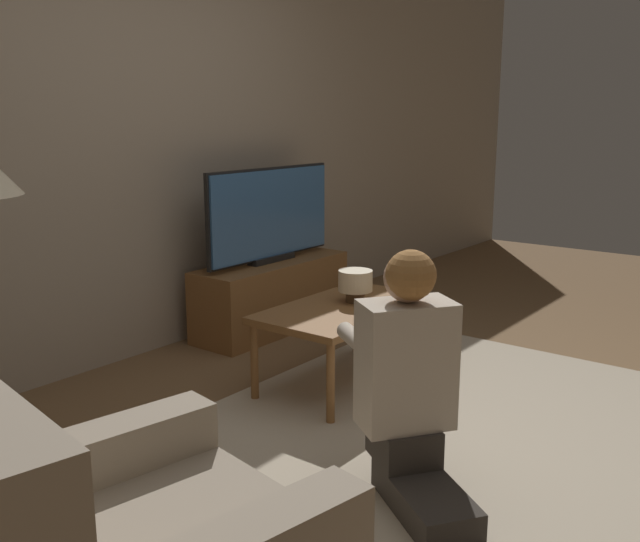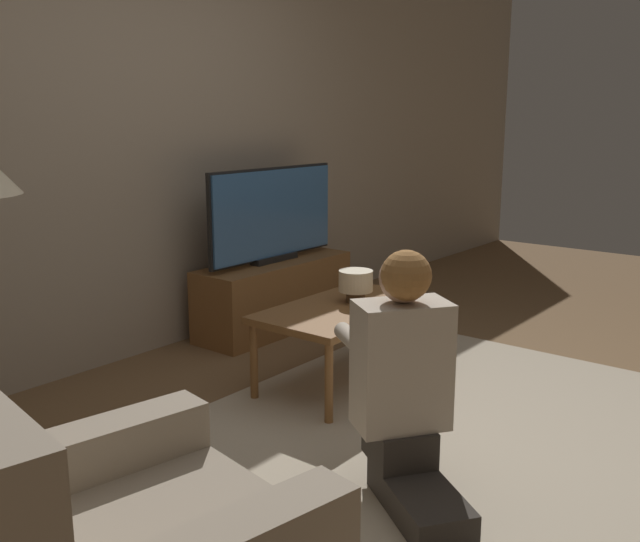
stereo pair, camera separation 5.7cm
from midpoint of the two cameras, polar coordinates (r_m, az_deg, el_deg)
The scene contains 8 objects.
ground_plane at distance 3.25m, azimuth 7.26°, elevation -13.32°, with size 10.00×10.00×0.00m, color brown.
wall_back at distance 4.23m, azimuth -15.77°, elevation 10.55°, with size 10.00×0.06×2.60m.
rug at distance 3.25m, azimuth 7.26°, elevation -13.19°, with size 2.94×1.98×0.02m.
tv_stand at distance 4.73m, azimuth -4.19°, elevation -1.96°, with size 1.17×0.39×0.46m.
tv at distance 4.63m, azimuth -4.33°, elevation 4.54°, with size 1.12×0.08×0.61m.
coffee_table at distance 3.70m, azimuth 1.60°, elevation -3.44°, with size 0.97×0.55×0.44m.
person_kneeling at distance 2.66m, azimuth 6.45°, elevation -8.62°, with size 0.69×0.83×0.92m.
table_lamp at distance 3.74m, azimuth 2.41°, elevation -0.96°, with size 0.18×0.18×0.17m.
Camera 1 is at (-2.56, -1.43, 1.41)m, focal length 40.00 mm.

